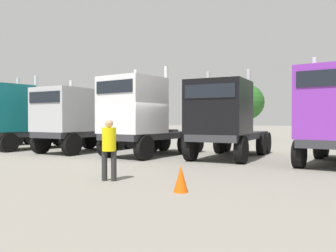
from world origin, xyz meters
name	(u,v)px	position (x,y,z in m)	size (l,w,h in m)	color
ground	(132,159)	(0.00, 0.00, 0.00)	(200.00, 200.00, 0.00)	gray
semi_truck_teal	(16,117)	(-8.64, 1.33, 1.94)	(3.68, 6.45, 4.36)	#333338
semi_truck_silver	(73,119)	(-4.40, 1.28, 1.82)	(3.04, 6.22, 4.00)	#333338
semi_truck_white	(140,116)	(-0.11, 0.96, 1.96)	(3.46, 6.11, 4.33)	#333338
semi_truck_black	(224,119)	(3.83, 1.59, 1.79)	(2.75, 6.35, 4.03)	#333338
visitor_in_hivis	(109,145)	(2.35, -5.23, 1.03)	(0.49, 0.49, 1.77)	#292929
traffic_cone_near	(181,179)	(4.84, -5.85, 0.33)	(0.36, 0.36, 0.66)	#F2590C
oak_far_left	(130,105)	(-13.03, 21.50, 3.46)	(2.91, 2.91, 4.95)	#4C3823
oak_far_centre	(246,102)	(1.14, 18.56, 3.39)	(3.24, 3.24, 5.03)	#4C3823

